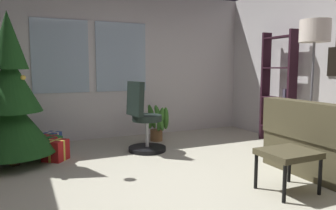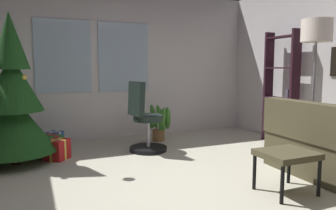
{
  "view_description": "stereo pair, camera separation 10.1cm",
  "coord_description": "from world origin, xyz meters",
  "views": [
    {
      "loc": [
        -1.49,
        -2.62,
        1.23
      ],
      "look_at": [
        0.19,
        1.04,
        0.77
      ],
      "focal_mm": 33.94,
      "sensor_mm": 36.0,
      "label": 1
    },
    {
      "loc": [
        -1.4,
        -2.66,
        1.23
      ],
      "look_at": [
        0.19,
        1.04,
        0.77
      ],
      "focal_mm": 33.94,
      "sensor_mm": 36.0,
      "label": 2
    }
  ],
  "objects": [
    {
      "name": "gift_box_red",
      "position": [
        -1.12,
        1.81,
        0.14
      ],
      "size": [
        0.38,
        0.38,
        0.28
      ],
      "color": "red",
      "rests_on": "ground_plane"
    },
    {
      "name": "office_chair",
      "position": [
        0.12,
        1.74,
        0.42
      ],
      "size": [
        0.56,
        0.56,
        1.05
      ],
      "color": "black",
      "rests_on": "ground_plane"
    },
    {
      "name": "floor_lamp",
      "position": [
        1.91,
        0.32,
        1.58
      ],
      "size": [
        0.38,
        0.38,
        1.84
      ],
      "color": "slate",
      "rests_on": "ground_plane"
    },
    {
      "name": "footstool",
      "position": [
        0.88,
        -0.32,
        0.37
      ],
      "size": [
        0.52,
        0.45,
        0.42
      ],
      "color": "#49432C",
      "rests_on": "ground_plane"
    },
    {
      "name": "gift_box_green",
      "position": [
        -1.16,
        2.16,
        0.13
      ],
      "size": [
        0.32,
        0.38,
        0.28
      ],
      "color": "#1E722D",
      "rests_on": "ground_plane"
    },
    {
      "name": "wall_back_with_windows",
      "position": [
        -0.02,
        2.94,
        1.31
      ],
      "size": [
        5.12,
        0.12,
        2.6
      ],
      "color": "silver",
      "rests_on": "ground_plane"
    },
    {
      "name": "potted_plant",
      "position": [
        0.57,
        2.28,
        0.3
      ],
      "size": [
        0.38,
        0.45,
        0.65
      ],
      "color": "brown",
      "rests_on": "ground_plane"
    },
    {
      "name": "gift_box_blue",
      "position": [
        -1.12,
        2.4,
        0.14
      ],
      "size": [
        0.29,
        0.29,
        0.28
      ],
      "color": "#2D4C99",
      "rests_on": "ground_plane"
    },
    {
      "name": "ground_plane",
      "position": [
        0.0,
        0.0,
        -0.05
      ],
      "size": [
        5.12,
        5.78,
        0.1
      ],
      "primitive_type": "cube",
      "color": "beige"
    },
    {
      "name": "holiday_tree",
      "position": [
        -1.62,
        1.79,
        0.8
      ],
      "size": [
        1.03,
        1.03,
        2.39
      ],
      "color": "#4C331E",
      "rests_on": "ground_plane"
    },
    {
      "name": "bookshelf",
      "position": [
        2.35,
        1.36,
        0.81
      ],
      "size": [
        0.18,
        0.64,
        1.84
      ],
      "color": "#2E1520",
      "rests_on": "ground_plane"
    }
  ]
}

